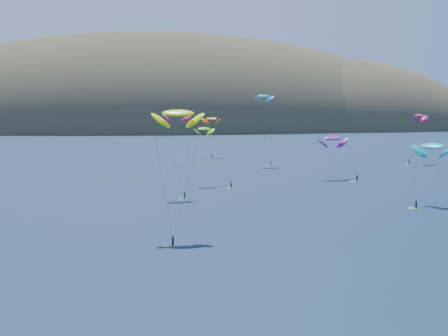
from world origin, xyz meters
TOP-DOWN VIEW (x-y plane):
  - island at (39.40, 562.36)m, footprint 730.00×300.00m
  - kitesurfer_2 at (-0.23, 54.72)m, footprint 8.74×12.05m
  - kitesurfer_3 at (12.54, 122.17)m, footprint 10.38×11.87m
  - kitesurfer_4 at (41.56, 176.25)m, footprint 8.11×5.75m
  - kitesurfer_5 at (59.55, 79.15)m, footprint 11.16×11.33m
  - kitesurfer_6 at (53.37, 130.73)m, footprint 10.79×11.59m
  - kitesurfer_8 at (103.27, 174.63)m, footprint 11.91×9.30m
  - kitesurfer_9 at (3.05, 99.98)m, footprint 7.48×6.69m
  - kitesurfer_11 at (27.06, 216.37)m, footprint 9.37×14.28m

SIDE VIEW (x-z plane):
  - island at x=39.40m, z-range -115.74..94.26m
  - kitesurfer_6 at x=53.37m, z-range 4.88..20.09m
  - kitesurfer_5 at x=59.55m, z-range 5.42..21.31m
  - kitesurfer_3 at x=12.54m, z-range 7.06..24.73m
  - kitesurfer_11 at x=27.06m, z-range 7.11..26.22m
  - kitesurfer_8 at x=103.27m, z-range 8.00..29.08m
  - kitesurfer_9 at x=3.05m, z-range 9.18..31.57m
  - kitesurfer_2 at x=-0.23m, z-range 9.41..33.08m
  - kitesurfer_4 at x=41.56m, z-range 11.89..39.99m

